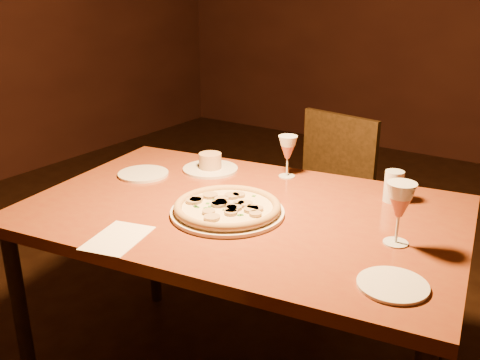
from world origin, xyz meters
The scene contains 10 objects.
dining_table centered at (-0.11, 0.05, 0.70)m, with size 1.55×1.12×0.76m.
chair_far centered at (-0.24, 0.96, 0.49)m, with size 0.48×0.48×0.87m.
pizza_plate centered at (-0.12, -0.02, 0.79)m, with size 0.37×0.37×0.04m.
ramekin_saucer centered at (-0.43, 0.30, 0.79)m, with size 0.22×0.22×0.07m.
wine_glass_far centered at (-0.14, 0.41, 0.85)m, with size 0.07×0.07×0.16m, color #AD5C48, non-canonical shape.
wine_glass_right centered at (0.40, 0.09, 0.86)m, with size 0.08×0.08×0.19m, color #AD5C48, non-canonical shape.
water_tumbler centered at (0.28, 0.39, 0.82)m, with size 0.06×0.06×0.11m, color silver.
side_plate_left centered at (-0.61, 0.11, 0.77)m, with size 0.20×0.20×0.01m, color silver.
side_plate_near centered at (0.47, -0.15, 0.77)m, with size 0.18×0.18×0.01m, color silver.
menu_card centered at (-0.28, -0.34, 0.76)m, with size 0.14×0.21×0.00m, color silver.
Camera 1 is at (0.80, -1.31, 1.47)m, focal length 40.00 mm.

